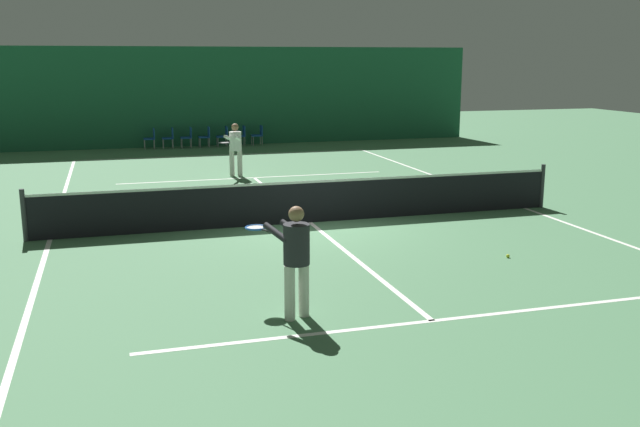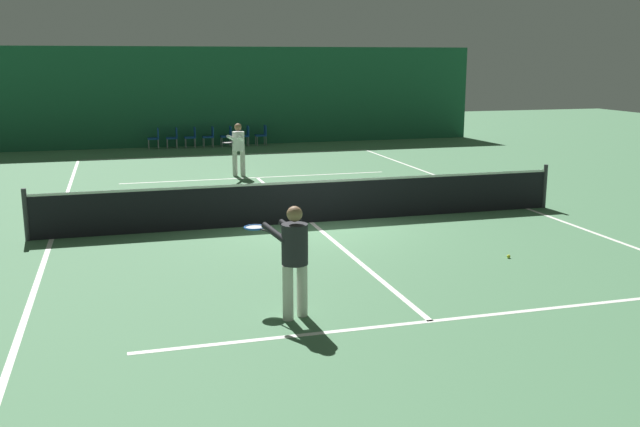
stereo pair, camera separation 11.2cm
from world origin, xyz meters
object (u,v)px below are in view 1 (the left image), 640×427
Objects in this scene: tennis_net at (310,200)px; courtside_chair_1 at (170,136)px; player_far at (235,146)px; courtside_chair_6 at (259,134)px; courtside_chair_4 at (224,135)px; tennis_ball at (508,256)px; courtside_chair_0 at (151,137)px; courtside_chair_3 at (206,135)px; courtside_chair_5 at (241,134)px; player_near at (295,253)px; courtside_chair_2 at (188,136)px.

courtside_chair_1 is (-1.87, 14.62, -0.03)m from tennis_net.
courtside_chair_6 is at bearing -168.47° from player_far.
courtside_chair_4 is (0.86, 7.83, -0.47)m from player_far.
player_far is 11.14m from tennis_ball.
courtside_chair_0 is 4.44m from courtside_chair_6.
player_far is 1.96× the size of courtside_chair_3.
courtside_chair_5 is (3.70, 0.00, 0.00)m from courtside_chair_0.
player_near is at bearing -8.14° from courtside_chair_5.
tennis_net is 181.82× the size of tennis_ball.
player_near is 1.93× the size of courtside_chair_2.
courtside_chair_5 and courtside_chair_6 have the same top height.
courtside_chair_3 is 1.00× the size of courtside_chair_6.
player_near is 1.93× the size of courtside_chair_6.
player_far reaches higher than tennis_ball.
courtside_chair_4 is at bearing 90.00° from courtside_chair_2.
courtside_chair_4 is (2.96, 0.00, 0.00)m from courtside_chair_0.
tennis_net is 14.29× the size of courtside_chair_2.
courtside_chair_0 is at bearing 100.12° from tennis_net.
tennis_net is 14.67m from courtside_chair_2.
tennis_net is at bearing 4.42° from courtside_chair_2.
player_far is 7.89m from courtside_chair_4.
courtside_chair_0 and courtside_chair_2 have the same top height.
tennis_net is 14.74m from courtside_chair_1.
courtside_chair_2 and courtside_chair_4 have the same top height.
player_far is at bearing 4.57° from courtside_chair_2.
tennis_net is 14.74m from courtside_chair_6.
courtside_chair_5 is 0.74m from courtside_chair_6.
courtside_chair_4 is at bearing 97.39° from tennis_ball.
courtside_chair_2 is at bearing 101.86° from tennis_ball.
courtside_chair_1 is at bearing -23.51° from player_near.
player_near is 1.93× the size of courtside_chair_5.
courtside_chair_2 is 1.00× the size of courtside_chair_3.
tennis_net is at bearing 7.29° from courtside_chair_1.
courtside_chair_3 is (0.12, 7.83, -0.47)m from player_far.
courtside_chair_2 is 2.22m from courtside_chair_5.
player_near reaches higher than courtside_chair_3.
courtside_chair_4 is at bearing 90.00° from courtside_chair_3.
courtside_chair_5 is (2.22, 0.00, 0.00)m from courtside_chair_2.
courtside_chair_2 reaches higher than tennis_ball.
courtside_chair_2 is 12.73× the size of tennis_ball.
tennis_ball is at bearing -91.21° from player_near.
courtside_chair_6 is at bearing 90.00° from courtside_chair_0.
tennis_net is at bearing -4.27° from courtside_chair_5.
courtside_chair_3 is 0.74m from courtside_chair_4.
courtside_chair_1 is at bearing -141.95° from player_far.
courtside_chair_0 reaches higher than tennis_ball.
courtside_chair_1 is 1.00× the size of courtside_chair_3.
courtside_chair_3 is 12.73× the size of tennis_ball.
player_near reaches higher than tennis_ball.
courtside_chair_4 is at bearing 88.62° from tennis_net.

